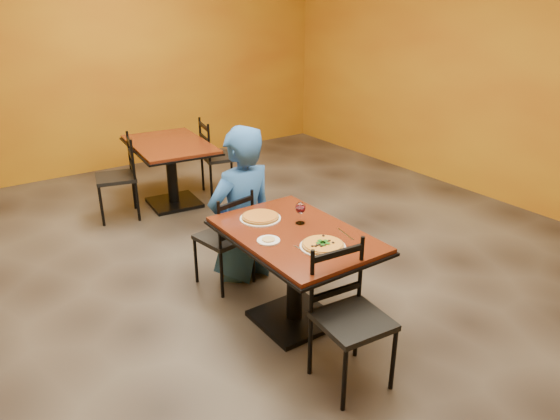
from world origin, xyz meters
TOP-DOWN VIEW (x-y plane):
  - floor at (0.00, 0.00)m, footprint 7.00×8.00m
  - wall_back at (0.00, 4.00)m, footprint 7.00×0.01m
  - wall_right at (3.50, 0.00)m, footprint 0.01×8.00m
  - table_main at (0.00, -0.50)m, footprint 0.83×1.23m
  - table_second at (0.23, 2.22)m, footprint 0.95×1.31m
  - chair_main_near at (-0.10, -1.24)m, footprint 0.45×0.45m
  - chair_main_far at (-0.15, 0.31)m, footprint 0.45×0.45m
  - chair_second_left at (-0.42, 2.22)m, footprint 0.50×0.50m
  - chair_second_right at (0.89, 2.22)m, footprint 0.50×0.50m
  - diner at (0.06, 0.34)m, footprint 0.69×0.49m
  - plate_main at (0.01, -0.80)m, footprint 0.31×0.31m
  - pizza_main at (0.01, -0.80)m, footprint 0.28×0.28m
  - plate_far at (-0.08, -0.16)m, footprint 0.31×0.31m
  - pizza_far at (-0.08, -0.16)m, footprint 0.28×0.28m
  - side_plate at (-0.24, -0.51)m, footprint 0.16×0.16m
  - dip at (-0.24, -0.51)m, footprint 0.09×0.09m
  - wine_glass at (0.12, -0.40)m, footprint 0.08×0.08m
  - fork at (-0.12, -0.77)m, footprint 0.05×0.19m
  - knife at (0.27, -0.73)m, footprint 0.05×0.21m

SIDE VIEW (x-z plane):
  - floor at x=0.00m, z-range -0.01..0.01m
  - chair_main_far at x=-0.15m, z-range 0.00..0.85m
  - chair_main_near at x=-0.10m, z-range 0.00..0.91m
  - chair_second_left at x=-0.42m, z-range 0.00..0.92m
  - chair_second_right at x=0.89m, z-range 0.00..0.93m
  - table_main at x=0.00m, z-range 0.18..0.93m
  - table_second at x=0.23m, z-range 0.18..0.93m
  - diner at x=0.06m, z-range 0.00..1.35m
  - fork at x=-0.12m, z-range 0.75..0.75m
  - knife at x=0.27m, z-range 0.75..0.75m
  - plate_main at x=0.01m, z-range 0.75..0.76m
  - plate_far at x=-0.08m, z-range 0.75..0.76m
  - side_plate at x=-0.24m, z-range 0.75..0.76m
  - dip at x=-0.24m, z-range 0.76..0.77m
  - pizza_main at x=0.01m, z-range 0.76..0.78m
  - pizza_far at x=-0.08m, z-range 0.76..0.78m
  - wine_glass at x=0.12m, z-range 0.75..0.93m
  - wall_back at x=0.00m, z-range 0.00..3.00m
  - wall_right at x=3.50m, z-range 0.00..3.00m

